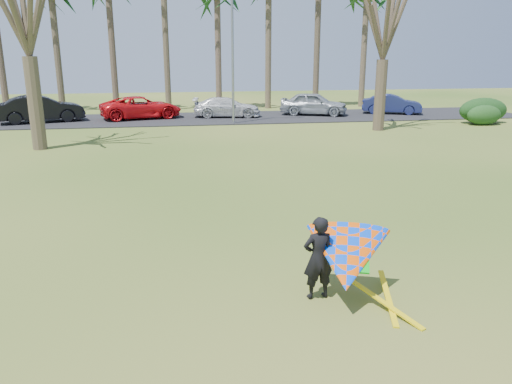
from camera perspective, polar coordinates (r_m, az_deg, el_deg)
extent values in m
plane|color=#205111|center=(10.52, 1.88, -8.68)|extent=(100.00, 100.00, 0.00)
cube|color=black|center=(34.71, -6.54, 8.36)|extent=(46.00, 7.00, 0.06)
cylinder|color=#483B2B|center=(41.18, -21.80, 14.74)|extent=(0.48, 0.48, 9.00)
cylinder|color=#483A2B|center=(40.59, -16.12, 15.72)|extent=(0.48, 0.48, 9.70)
cylinder|color=#4C3F2E|center=(40.40, -10.27, 16.57)|extent=(0.48, 0.48, 10.40)
cylinder|color=#4D3D2E|center=(40.58, -4.35, 15.77)|extent=(0.48, 0.48, 9.00)
cylinder|color=#4F412F|center=(41.17, 1.42, 16.29)|extent=(0.48, 0.48, 9.70)
cylinder|color=#46362A|center=(42.13, 7.00, 16.64)|extent=(0.48, 0.48, 10.40)
cylinder|color=brown|center=(43.43, 12.22, 15.46)|extent=(0.48, 0.48, 9.00)
cylinder|color=#4C3F2D|center=(25.22, -23.92, 9.20)|extent=(0.64, 0.64, 4.20)
cylinder|color=#443629|center=(29.98, 14.01, 10.66)|extent=(0.64, 0.64, 3.99)
cylinder|color=gray|center=(31.64, -2.69, 14.96)|extent=(0.16, 0.16, 8.00)
ellipsoid|color=#143413|center=(35.37, 24.52, 8.48)|extent=(3.22, 1.46, 1.61)
ellipsoid|color=#183D16|center=(34.42, 24.61, 8.00)|extent=(2.24, 1.05, 1.24)
imported|color=black|center=(35.07, -23.39, 8.73)|extent=(5.50, 3.27, 1.71)
imported|color=red|center=(35.00, -13.00, 9.40)|extent=(5.83, 3.81, 1.49)
imported|color=silver|center=(35.07, -3.34, 9.66)|extent=(4.83, 2.47, 1.34)
imported|color=#969DA3|center=(36.38, 6.61, 10.01)|extent=(5.10, 3.59, 1.61)
imported|color=navy|center=(38.27, 15.27, 9.68)|extent=(4.47, 3.05, 1.39)
imported|color=black|center=(9.09, 7.11, -7.49)|extent=(0.60, 0.43, 1.55)
cone|color=#0544F2|center=(8.98, 10.36, -7.42)|extent=(2.13, 2.39, 2.02)
cube|color=#0CBF19|center=(8.97, 11.25, -7.84)|extent=(0.62, 0.60, 0.24)
cube|color=yellow|center=(9.24, 14.15, -12.70)|extent=(0.85, 1.66, 0.28)
cube|color=yellow|center=(9.48, 14.79, -12.00)|extent=(0.56, 1.76, 0.22)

